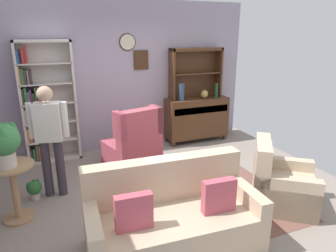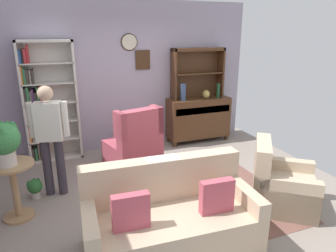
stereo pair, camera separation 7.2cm
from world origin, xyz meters
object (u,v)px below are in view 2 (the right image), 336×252
at_px(vase_round, 206,94).
at_px(armchair_floral, 280,186).
at_px(sideboard, 198,117).
at_px(plant_stand, 14,185).
at_px(coffee_table, 158,176).
at_px(potted_plant_large, 4,141).
at_px(book_stack, 159,167).
at_px(potted_plant_small, 35,187).
at_px(person_reading, 50,134).
at_px(couch_floral, 170,219).
at_px(vase_tall, 183,92).
at_px(bottle_wine, 218,91).
at_px(sideboard_hutch, 197,66).
at_px(wingback_chair, 135,145).
at_px(bookshelf, 46,103).

xyz_separation_m(vase_round, armchair_floral, (-0.27, -2.62, -0.72)).
height_order(sideboard, vase_round, vase_round).
relative_size(sideboard, plant_stand, 1.78).
bearing_deg(armchair_floral, coffee_table, 152.99).
bearing_deg(potted_plant_large, book_stack, -3.10).
bearing_deg(armchair_floral, potted_plant_small, 155.46).
distance_m(person_reading, coffee_table, 1.56).
bearing_deg(book_stack, couch_floral, -102.56).
height_order(vase_tall, vase_round, vase_tall).
height_order(bottle_wine, coffee_table, bottle_wine).
bearing_deg(couch_floral, vase_round, 55.99).
distance_m(sideboard, coffee_table, 2.51).
bearing_deg(sideboard_hutch, vase_tall, -154.11).
xyz_separation_m(sideboard, wingback_chair, (-1.59, -0.79, -0.13)).
relative_size(bottle_wine, potted_plant_large, 0.57).
relative_size(sideboard_hutch, potted_plant_small, 3.97).
xyz_separation_m(bookshelf, wingback_chair, (1.33, -0.87, -0.65)).
distance_m(bookshelf, potted_plant_large, 1.90).
xyz_separation_m(sideboard_hutch, potted_plant_small, (-3.16, -1.41, -1.40)).
xyz_separation_m(bookshelf, potted_plant_small, (-0.24, -1.38, -0.87)).
relative_size(sideboard_hutch, bottle_wine, 3.73).
xyz_separation_m(couch_floral, armchair_floral, (1.63, 0.19, -0.02)).
bearing_deg(bookshelf, book_stack, -54.62).
relative_size(vase_tall, potted_plant_small, 1.20).
relative_size(vase_tall, person_reading, 0.21).
xyz_separation_m(plant_stand, potted_plant_large, (-0.02, -0.04, 0.59)).
bearing_deg(couch_floral, plant_stand, 144.20).
height_order(bookshelf, person_reading, bookshelf).
bearing_deg(armchair_floral, book_stack, 149.65).
bearing_deg(armchair_floral, vase_round, 84.20).
xyz_separation_m(bottle_wine, armchair_floral, (-0.53, -2.59, -0.78)).
distance_m(sideboard_hutch, potted_plant_large, 3.89).
distance_m(bookshelf, wingback_chair, 1.72).
bearing_deg(vase_tall, plant_stand, -150.86).
height_order(vase_tall, bottle_wine, vase_tall).
distance_m(vase_round, armchair_floral, 2.73).
bearing_deg(person_reading, sideboard, 23.95).
relative_size(sideboard, wingback_chair, 1.24).
distance_m(plant_stand, person_reading, 0.79).
relative_size(potted_plant_small, book_stack, 1.49).
bearing_deg(bookshelf, wingback_chair, -33.16).
bearing_deg(sideboard, armchair_floral, -92.90).
distance_m(potted_plant_small, coffee_table, 1.72).
relative_size(sideboard_hutch, book_stack, 5.93).
bearing_deg(book_stack, armchair_floral, -30.35).
relative_size(vase_round, potted_plant_large, 0.33).
bearing_deg(coffee_table, sideboard, 50.94).
bearing_deg(sideboard, person_reading, -156.05).
height_order(sideboard_hutch, potted_plant_large, sideboard_hutch).
distance_m(sideboard, sideboard_hutch, 1.06).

